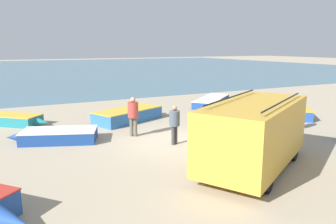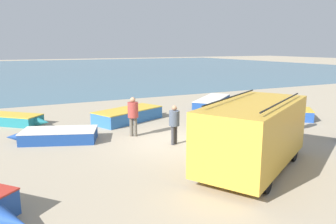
{
  "view_description": "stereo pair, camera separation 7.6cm",
  "coord_description": "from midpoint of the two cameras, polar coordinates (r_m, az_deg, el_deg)",
  "views": [
    {
      "loc": [
        -6.31,
        -11.94,
        4.04
      ],
      "look_at": [
        0.51,
        1.55,
        1.0
      ],
      "focal_mm": 35.0,
      "sensor_mm": 36.0,
      "label": 1
    },
    {
      "loc": [
        -6.24,
        -11.97,
        4.04
      ],
      "look_at": [
        0.51,
        1.55,
        1.0
      ],
      "focal_mm": 35.0,
      "sensor_mm": 36.0,
      "label": 2
    }
  ],
  "objects": [
    {
      "name": "fishing_rowboat_0",
      "position": [
        19.7,
        18.51,
        -0.19
      ],
      "size": [
        3.95,
        3.55,
        0.59
      ],
      "rotation": [
        0.0,
        0.0,
        2.45
      ],
      "color": "#234CA3",
      "rests_on": "ground_plane"
    },
    {
      "name": "ground_plane",
      "position": [
        14.09,
        1.11,
        -5.29
      ],
      "size": [
        200.0,
        200.0,
        0.0
      ],
      "primitive_type": "plane",
      "color": "tan"
    },
    {
      "name": "fisherman_2",
      "position": [
        14.87,
        -5.96,
        -0.16
      ],
      "size": [
        0.48,
        0.48,
        1.81
      ],
      "rotation": [
        0.0,
        0.0,
        1.02
      ],
      "color": "#5B564C",
      "rests_on": "ground_plane"
    },
    {
      "name": "fishing_rowboat_4",
      "position": [
        19.04,
        -25.35,
        -1.17
      ],
      "size": [
        3.52,
        3.32,
        0.54
      ],
      "rotation": [
        0.0,
        0.0,
        5.54
      ],
      "color": "#1E757F",
      "rests_on": "ground_plane"
    },
    {
      "name": "fisherman_0",
      "position": [
        16.88,
        21.24,
        0.1
      ],
      "size": [
        0.43,
        0.43,
        1.62
      ],
      "rotation": [
        0.0,
        0.0,
        2.76
      ],
      "color": "navy",
      "rests_on": "ground_plane"
    },
    {
      "name": "fishing_rowboat_1",
      "position": [
        14.91,
        -18.63,
        -3.9
      ],
      "size": [
        3.87,
        2.48,
        0.53
      ],
      "rotation": [
        0.0,
        0.0,
        2.78
      ],
      "color": "navy",
      "rests_on": "ground_plane"
    },
    {
      "name": "parked_van",
      "position": [
        11.2,
        14.95,
        -3.46
      ],
      "size": [
        5.58,
        4.43,
        2.39
      ],
      "rotation": [
        0.0,
        0.0,
        0.52
      ],
      "color": "gold",
      "rests_on": "ground_plane"
    },
    {
      "name": "fisherman_1",
      "position": [
        13.57,
        1.26,
        -1.62
      ],
      "size": [
        0.43,
        0.43,
        1.66
      ],
      "rotation": [
        0.0,
        0.0,
        5.12
      ],
      "color": "#38383D",
      "rests_on": "ground_plane"
    },
    {
      "name": "sea_water",
      "position": [
        64.39,
        -21.05,
        7.01
      ],
      "size": [
        120.0,
        80.0,
        0.01
      ],
      "primitive_type": "cube",
      "color": "#477084",
      "rests_on": "ground_plane"
    },
    {
      "name": "fishing_rowboat_3",
      "position": [
        18.17,
        -6.46,
        -0.46
      ],
      "size": [
        4.74,
        3.04,
        0.68
      ],
      "rotation": [
        0.0,
        0.0,
        0.41
      ],
      "color": "#2D66AD",
      "rests_on": "ground_plane"
    },
    {
      "name": "fishing_rowboat_5",
      "position": [
        23.33,
        7.92,
        1.92
      ],
      "size": [
        4.86,
        4.3,
        0.51
      ],
      "rotation": [
        0.0,
        0.0,
        0.7
      ],
      "color": "navy",
      "rests_on": "ground_plane"
    }
  ]
}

